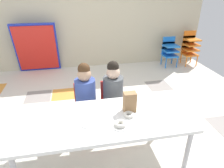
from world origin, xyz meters
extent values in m
cube|color=silver|center=(0.00, 0.00, -0.01)|extent=(5.73, 4.58, 0.02)
cube|color=#478C51|center=(0.45, 0.45, 0.00)|extent=(0.43, 0.43, 0.00)
cube|color=gray|center=(-0.90, 0.90, 0.00)|extent=(0.43, 0.43, 0.00)
cube|color=gray|center=(1.35, 0.90, 0.00)|extent=(0.43, 0.43, 0.00)
cube|color=#478C51|center=(-0.45, 0.00, 0.00)|extent=(0.43, 0.43, 0.00)
cube|color=orange|center=(-0.45, 0.90, 0.00)|extent=(0.43, 0.43, 0.00)
cube|color=beige|center=(0.00, 2.29, 1.20)|extent=(5.73, 0.10, 2.40)
cube|color=white|center=(0.02, -0.69, 0.52)|extent=(1.79, 0.74, 0.04)
cylinder|color=#B2B2B7|center=(0.84, -1.00, 0.25)|extent=(0.05, 0.05, 0.51)
cylinder|color=#B2B2B7|center=(-0.79, -0.37, 0.25)|extent=(0.05, 0.05, 0.51)
cylinder|color=#B2B2B7|center=(0.84, -0.37, 0.25)|extent=(0.05, 0.05, 0.51)
cube|color=red|center=(-0.11, -0.09, 0.30)|extent=(0.32, 0.30, 0.03)
cube|color=red|center=(-0.11, 0.06, 0.45)|extent=(0.29, 0.02, 0.30)
cylinder|color=#384C99|center=(-0.11, -0.09, 0.52)|extent=(0.33, 0.33, 0.38)
sphere|color=tan|center=(-0.11, -0.09, 0.78)|extent=(0.17, 0.17, 0.17)
sphere|color=#472D19|center=(-0.11, -0.08, 0.85)|extent=(0.15, 0.15, 0.15)
cylinder|color=red|center=(-0.25, -0.22, 0.15)|extent=(0.02, 0.02, 0.28)
cylinder|color=red|center=(0.03, -0.22, 0.15)|extent=(0.02, 0.02, 0.28)
cylinder|color=red|center=(-0.25, 0.04, 0.15)|extent=(0.02, 0.02, 0.28)
cylinder|color=red|center=(0.03, 0.04, 0.15)|extent=(0.02, 0.02, 0.28)
cube|color=red|center=(0.25, -0.09, 0.30)|extent=(0.32, 0.30, 0.03)
cube|color=red|center=(0.25, 0.06, 0.45)|extent=(0.29, 0.02, 0.30)
cylinder|color=#4C5156|center=(0.25, -0.09, 0.52)|extent=(0.30, 0.30, 0.38)
sphere|color=beige|center=(0.25, -0.09, 0.78)|extent=(0.17, 0.17, 0.17)
sphere|color=black|center=(0.25, -0.08, 0.85)|extent=(0.15, 0.15, 0.15)
cylinder|color=red|center=(0.11, -0.22, 0.15)|extent=(0.02, 0.02, 0.28)
cylinder|color=red|center=(0.39, -0.22, 0.15)|extent=(0.02, 0.02, 0.28)
cylinder|color=red|center=(0.11, 0.04, 0.15)|extent=(0.02, 0.02, 0.28)
cylinder|color=red|center=(0.39, 0.04, 0.15)|extent=(0.02, 0.02, 0.28)
cube|color=blue|center=(2.01, 1.86, 0.26)|extent=(0.32, 0.30, 0.03)
cube|color=blue|center=(2.01, 2.00, 0.35)|extent=(0.30, 0.02, 0.18)
cube|color=blue|center=(2.01, 1.86, 0.38)|extent=(0.32, 0.30, 0.03)
cube|color=blue|center=(2.01, 2.00, 0.47)|extent=(0.30, 0.02, 0.18)
cube|color=blue|center=(2.01, 1.86, 0.50)|extent=(0.32, 0.30, 0.03)
cube|color=blue|center=(2.01, 2.00, 0.59)|extent=(0.30, 0.02, 0.18)
cylinder|color=blue|center=(1.87, 1.73, 0.13)|extent=(0.02, 0.02, 0.26)
cylinder|color=blue|center=(2.15, 1.73, 0.13)|extent=(0.02, 0.02, 0.26)
cylinder|color=blue|center=(1.87, 1.99, 0.13)|extent=(0.02, 0.02, 0.26)
cylinder|color=blue|center=(2.15, 1.99, 0.13)|extent=(0.02, 0.02, 0.26)
cube|color=orange|center=(2.53, 1.86, 0.26)|extent=(0.32, 0.30, 0.03)
cube|color=orange|center=(2.53, 2.00, 0.35)|extent=(0.30, 0.02, 0.18)
cube|color=orange|center=(2.53, 1.86, 0.38)|extent=(0.32, 0.30, 0.03)
cube|color=orange|center=(2.53, 2.00, 0.47)|extent=(0.30, 0.02, 0.18)
cube|color=orange|center=(2.53, 1.86, 0.50)|extent=(0.32, 0.30, 0.03)
cube|color=orange|center=(2.53, 2.00, 0.59)|extent=(0.30, 0.02, 0.18)
cube|color=orange|center=(2.53, 1.86, 0.62)|extent=(0.32, 0.30, 0.03)
cube|color=orange|center=(2.53, 2.00, 0.71)|extent=(0.30, 0.02, 0.18)
cylinder|color=orange|center=(2.39, 1.73, 0.13)|extent=(0.02, 0.02, 0.26)
cylinder|color=orange|center=(2.67, 1.73, 0.13)|extent=(0.02, 0.02, 0.26)
cylinder|color=orange|center=(2.39, 1.99, 0.13)|extent=(0.02, 0.02, 0.26)
cylinder|color=orange|center=(2.67, 1.99, 0.13)|extent=(0.02, 0.02, 0.26)
cube|color=#1E33BF|center=(-1.01, 2.10, 0.54)|extent=(0.90, 0.28, 1.09)
cube|color=red|center=(-1.01, 2.07, 0.54)|extent=(0.83, 0.23, 0.99)
cube|color=#9E754C|center=(0.32, -0.61, 0.65)|extent=(0.13, 0.09, 0.22)
cylinder|color=white|center=(0.17, -0.85, 0.55)|extent=(0.18, 0.18, 0.01)
cylinder|color=white|center=(-0.12, -0.75, 0.55)|extent=(0.18, 0.18, 0.01)
torus|color=white|center=(0.17, -0.85, 0.57)|extent=(0.12, 0.12, 0.04)
torus|color=white|center=(0.29, -0.70, 0.56)|extent=(0.11, 0.11, 0.03)
camera|label=1|loc=(-0.20, -2.33, 1.75)|focal=31.87mm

